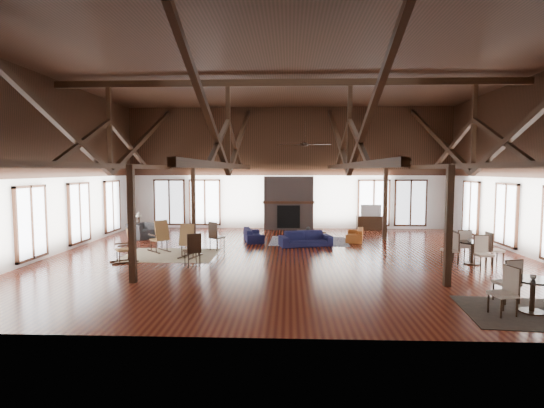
{
  "coord_description": "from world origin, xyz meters",
  "views": [
    {
      "loc": [
        0.03,
        -14.12,
        2.91
      ],
      "look_at": [
        -0.58,
        1.0,
        1.7
      ],
      "focal_mm": 28.0,
      "sensor_mm": 36.0,
      "label": 1
    }
  ],
  "objects_px": {
    "armchair": "(142,231)",
    "cafe_table_near": "(533,289)",
    "sofa_navy_left": "(254,235)",
    "tv_console": "(370,223)",
    "coffee_table": "(311,232)",
    "sofa_navy_front": "(305,239)",
    "cafe_table_far": "(472,249)",
    "sofa_orange": "(355,234)"
  },
  "relations": [
    {
      "from": "armchair",
      "to": "cafe_table_near",
      "type": "bearing_deg",
      "value": -98.11
    },
    {
      "from": "sofa_navy_left",
      "to": "tv_console",
      "type": "relative_size",
      "value": 1.33
    },
    {
      "from": "coffee_table",
      "to": "cafe_table_near",
      "type": "relative_size",
      "value": 0.61
    },
    {
      "from": "sofa_navy_left",
      "to": "armchair",
      "type": "height_order",
      "value": "armchair"
    },
    {
      "from": "sofa_navy_front",
      "to": "cafe_table_far",
      "type": "xyz_separation_m",
      "value": [
        5.05,
        -2.91,
        0.2
      ]
    },
    {
      "from": "cafe_table_far",
      "to": "tv_console",
      "type": "height_order",
      "value": "cafe_table_far"
    },
    {
      "from": "sofa_orange",
      "to": "tv_console",
      "type": "distance_m",
      "value": 3.57
    },
    {
      "from": "coffee_table",
      "to": "sofa_navy_left",
      "type": "bearing_deg",
      "value": 175.21
    },
    {
      "from": "cafe_table_near",
      "to": "cafe_table_far",
      "type": "height_order",
      "value": "cafe_table_near"
    },
    {
      "from": "sofa_navy_left",
      "to": "cafe_table_far",
      "type": "relative_size",
      "value": 0.94
    },
    {
      "from": "coffee_table",
      "to": "tv_console",
      "type": "distance_m",
      "value": 4.75
    },
    {
      "from": "sofa_navy_front",
      "to": "coffee_table",
      "type": "height_order",
      "value": "sofa_navy_front"
    },
    {
      "from": "sofa_navy_front",
      "to": "cafe_table_near",
      "type": "height_order",
      "value": "cafe_table_near"
    },
    {
      "from": "cafe_table_near",
      "to": "armchair",
      "type": "bearing_deg",
      "value": 141.37
    },
    {
      "from": "cafe_table_far",
      "to": "armchair",
      "type": "bearing_deg",
      "value": 159.61
    },
    {
      "from": "cafe_table_far",
      "to": "tv_console",
      "type": "distance_m",
      "value": 7.85
    },
    {
      "from": "sofa_navy_front",
      "to": "tv_console",
      "type": "distance_m",
      "value": 5.83
    },
    {
      "from": "sofa_navy_front",
      "to": "coffee_table",
      "type": "bearing_deg",
      "value": 61.07
    },
    {
      "from": "sofa_navy_front",
      "to": "sofa_navy_left",
      "type": "relative_size",
      "value": 1.12
    },
    {
      "from": "coffee_table",
      "to": "cafe_table_near",
      "type": "distance_m",
      "value": 9.51
    },
    {
      "from": "coffee_table",
      "to": "cafe_table_near",
      "type": "xyz_separation_m",
      "value": [
        4.06,
        -8.6,
        0.12
      ]
    },
    {
      "from": "sofa_navy_front",
      "to": "armchair",
      "type": "xyz_separation_m",
      "value": [
        -6.9,
        1.53,
        0.04
      ]
    },
    {
      "from": "sofa_orange",
      "to": "cafe_table_far",
      "type": "xyz_separation_m",
      "value": [
        2.96,
        -4.33,
        0.24
      ]
    },
    {
      "from": "sofa_navy_left",
      "to": "tv_console",
      "type": "bearing_deg",
      "value": -68.1
    },
    {
      "from": "cafe_table_far",
      "to": "sofa_orange",
      "type": "bearing_deg",
      "value": 124.3
    },
    {
      "from": "sofa_navy_left",
      "to": "armchair",
      "type": "relative_size",
      "value": 1.77
    },
    {
      "from": "sofa_orange",
      "to": "cafe_table_near",
      "type": "xyz_separation_m",
      "value": [
        2.25,
        -8.87,
        0.24
      ]
    },
    {
      "from": "sofa_navy_left",
      "to": "armchair",
      "type": "bearing_deg",
      "value": 73.86
    },
    {
      "from": "tv_console",
      "to": "sofa_orange",
      "type": "bearing_deg",
      "value": -110.95
    },
    {
      "from": "sofa_navy_left",
      "to": "cafe_table_near",
      "type": "relative_size",
      "value": 0.92
    },
    {
      "from": "sofa_navy_left",
      "to": "cafe_table_near",
      "type": "xyz_separation_m",
      "value": [
        6.43,
        -8.6,
        0.23
      ]
    },
    {
      "from": "sofa_navy_front",
      "to": "sofa_orange",
      "type": "relative_size",
      "value": 1.17
    },
    {
      "from": "sofa_navy_front",
      "to": "sofa_orange",
      "type": "distance_m",
      "value": 2.53
    },
    {
      "from": "sofa_navy_left",
      "to": "sofa_orange",
      "type": "xyz_separation_m",
      "value": [
        4.19,
        0.28,
        -0.01
      ]
    },
    {
      "from": "sofa_navy_left",
      "to": "armchair",
      "type": "xyz_separation_m",
      "value": [
        -4.8,
        0.38,
        0.07
      ]
    },
    {
      "from": "sofa_navy_front",
      "to": "coffee_table",
      "type": "relative_size",
      "value": 1.7
    },
    {
      "from": "sofa_orange",
      "to": "armchair",
      "type": "distance_m",
      "value": 8.99
    },
    {
      "from": "sofa_orange",
      "to": "armchair",
      "type": "height_order",
      "value": "armchair"
    },
    {
      "from": "coffee_table",
      "to": "armchair",
      "type": "bearing_deg",
      "value": 172.08
    },
    {
      "from": "sofa_navy_left",
      "to": "coffee_table",
      "type": "relative_size",
      "value": 1.51
    },
    {
      "from": "sofa_navy_front",
      "to": "cafe_table_near",
      "type": "distance_m",
      "value": 8.63
    },
    {
      "from": "coffee_table",
      "to": "sofa_navy_front",
      "type": "bearing_deg",
      "value": -108.52
    }
  ]
}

